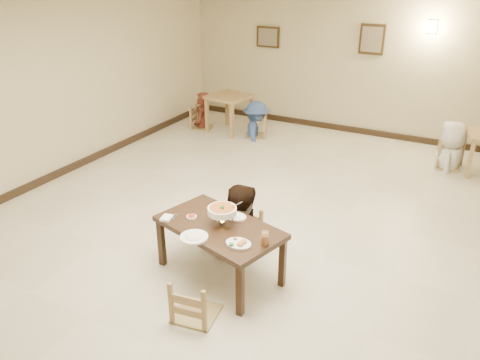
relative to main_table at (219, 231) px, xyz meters
The scene contains 27 objects.
floor 1.09m from the main_table, 87.01° to the left, with size 10.00×10.00×0.00m, color beige.
ceiling 2.57m from the main_table, 87.01° to the left, with size 10.00×10.00×0.00m, color white.
wall_back 5.98m from the main_table, 89.54° to the left, with size 10.00×10.00×0.00m, color beige.
wall_left 4.16m from the main_table, 166.99° to the left, with size 10.00×10.00×0.00m, color beige.
baseboard_back 5.91m from the main_table, 89.54° to the left, with size 8.00×0.06×0.12m, color black.
baseboard_left 4.06m from the main_table, 166.89° to the left, with size 0.06×10.00×0.12m, color black.
picture_a 6.39m from the main_table, 110.14° to the left, with size 0.55×0.04×0.45m.
picture_b 6.04m from the main_table, 88.56° to the left, with size 0.50×0.04×0.60m.
wall_sconce 6.24m from the main_table, 78.01° to the left, with size 0.16×0.05×0.22m, color #FFD88C.
main_table is the anchor object (origin of this frame).
chair_far 0.67m from the main_table, 96.73° to the left, with size 0.45×0.45×0.95m.
chair_near 0.76m from the main_table, 79.30° to the right, with size 0.44×0.44×0.94m.
main_diner 0.67m from the main_table, 97.44° to the left, with size 0.88×0.69×1.82m, color gray.
curry_warmer 0.26m from the main_table, 56.15° to the left, with size 0.37×0.33×0.30m.
rice_plate_far 0.27m from the main_table, 72.19° to the left, with size 0.27×0.27×0.06m.
rice_plate_near 0.39m from the main_table, 105.14° to the right, with size 0.31×0.31×0.07m.
fried_plate 0.48m from the main_table, 34.23° to the right, with size 0.28×0.28×0.06m.
chili_dish 0.38m from the main_table, behind, with size 0.12×0.12×0.03m.
napkin_cutlery 0.64m from the main_table, 164.92° to the right, with size 0.17×0.24×0.03m.
drink_glass 0.67m from the main_table, 12.09° to the right, with size 0.08×0.08×0.16m.
bg_table_left 5.28m from the main_table, 118.00° to the left, with size 0.94×0.94×0.81m.
bg_chair_ll 5.56m from the main_table, 124.43° to the left, with size 0.45×0.45×0.95m.
bg_chair_lr 4.99m from the main_table, 111.36° to the left, with size 0.43×0.43×0.92m.
bg_chair_rl 5.19m from the main_table, 67.05° to the left, with size 0.42×0.42×0.89m.
bg_diner_a 5.56m from the main_table, 124.43° to the left, with size 0.60×0.39×1.63m, color #5A2419.
bg_diner_b 4.99m from the main_table, 111.36° to the left, with size 0.99×0.57×1.53m, color #375596.
bg_diner_c 5.19m from the main_table, 67.05° to the left, with size 0.85×0.55×1.73m, color silver.
Camera 1 is at (2.32, -4.87, 3.36)m, focal length 35.00 mm.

